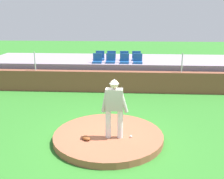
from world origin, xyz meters
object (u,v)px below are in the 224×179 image
object	(u,v)px
fielding_glove	(86,138)
stadium_chair_6	(124,57)
stadium_chair_3	(138,60)
stadium_chair_4	(100,57)
stadium_chair_2	(124,60)
stadium_chair_5	(111,57)
baseball	(131,136)
stadium_chair_0	(97,60)
stadium_chair_7	(136,57)
pitcher	(114,104)
stadium_chair_1	(111,60)

from	to	relation	value
fielding_glove	stadium_chair_6	size ratio (longest dim) A/B	0.60
stadium_chair_3	stadium_chair_4	distance (m)	2.30
stadium_chair_2	stadium_chair_5	size ratio (longest dim) A/B	1.00
stadium_chair_3	fielding_glove	bearing A→B (deg)	76.11
baseball	stadium_chair_0	distance (m)	6.95
stadium_chair_5	stadium_chair_7	world-z (taller)	same
pitcher	fielding_glove	world-z (taller)	pitcher
stadium_chair_4	stadium_chair_7	size ratio (longest dim) A/B	1.00
stadium_chair_6	baseball	bearing A→B (deg)	92.73
fielding_glove	stadium_chair_1	size ratio (longest dim) A/B	0.60
fielding_glove	stadium_chair_7	xyz separation A→B (m)	(1.65, 7.79, 1.16)
stadium_chair_3	stadium_chair_6	distance (m)	1.15
stadium_chair_4	stadium_chair_6	size ratio (longest dim) A/B	1.00
baseball	stadium_chair_6	xyz separation A→B (m)	(-0.36, 7.53, 1.18)
stadium_chair_0	stadium_chair_1	world-z (taller)	same
stadium_chair_1	pitcher	bearing A→B (deg)	94.80
stadium_chair_3	baseball	bearing A→B (deg)	86.80
stadium_chair_2	stadium_chair_4	xyz separation A→B (m)	(-1.40, 0.94, 0.00)
stadium_chair_0	stadium_chair_7	size ratio (longest dim) A/B	1.00
stadium_chair_1	stadium_chair_6	world-z (taller)	same
stadium_chair_4	stadium_chair_1	bearing A→B (deg)	126.37
pitcher	stadium_chair_0	size ratio (longest dim) A/B	3.64
stadium_chair_0	stadium_chair_4	xyz separation A→B (m)	(0.04, 0.96, 0.00)
pitcher	stadium_chair_7	size ratio (longest dim) A/B	3.64
pitcher	stadium_chair_0	world-z (taller)	pitcher
pitcher	stadium_chair_5	distance (m)	7.59
baseball	fielding_glove	xyz separation A→B (m)	(-1.33, -0.23, 0.02)
baseball	stadium_chair_2	size ratio (longest dim) A/B	0.15
stadium_chair_5	stadium_chair_1	bearing A→B (deg)	90.97
stadium_chair_4	stadium_chair_5	bearing A→B (deg)	177.99
pitcher	fielding_glove	bearing A→B (deg)	-164.87
stadium_chair_1	stadium_chair_3	world-z (taller)	same
stadium_chair_6	stadium_chair_0	bearing A→B (deg)	32.92
baseball	stadium_chair_3	world-z (taller)	stadium_chair_3
stadium_chair_4	stadium_chair_3	bearing A→B (deg)	156.22
pitcher	stadium_chair_7	distance (m)	7.62
stadium_chair_6	stadium_chair_7	world-z (taller)	same
stadium_chair_2	stadium_chair_7	distance (m)	1.14
pitcher	stadium_chair_6	world-z (taller)	pitcher
fielding_glove	stadium_chair_2	bearing A→B (deg)	125.89
fielding_glove	pitcher	bearing A→B (deg)	58.99
stadium_chair_4	stadium_chair_5	world-z (taller)	same
stadium_chair_2	stadium_chair_3	distance (m)	0.70
stadium_chair_0	stadium_chair_5	size ratio (longest dim) A/B	1.00
stadium_chair_4	stadium_chair_7	world-z (taller)	same
stadium_chair_0	fielding_glove	bearing A→B (deg)	93.70
pitcher	stadium_chair_4	world-z (taller)	pitcher
stadium_chair_4	stadium_chair_6	world-z (taller)	same
stadium_chair_2	stadium_chair_5	bearing A→B (deg)	-50.62
pitcher	stadium_chair_3	bearing A→B (deg)	82.80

